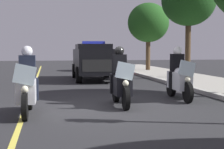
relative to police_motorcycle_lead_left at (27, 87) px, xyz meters
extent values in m
plane|color=#28282B|center=(-0.78, 2.34, -0.70)|extent=(80.00, 80.00, 0.00)
cube|color=#E0D14C|center=(-0.78, -0.10, -0.70)|extent=(48.00, 0.12, 0.01)
cylinder|color=black|center=(0.76, -0.01, -0.38)|extent=(0.64, 0.13, 0.64)
cylinder|color=black|center=(-0.74, 0.01, -0.38)|extent=(0.64, 0.15, 0.64)
cube|color=white|center=(0.03, 0.00, -0.08)|extent=(1.21, 0.46, 0.56)
ellipsoid|color=white|center=(0.08, 0.00, 0.22)|extent=(0.57, 0.33, 0.24)
cube|color=silver|center=(0.66, -0.01, 0.35)|extent=(0.07, 0.56, 0.53)
sphere|color=#F9F4CC|center=(0.72, -0.01, 0.02)|extent=(0.17, 0.17, 0.17)
sphere|color=red|center=(0.53, -0.17, 0.28)|extent=(0.09, 0.09, 0.09)
sphere|color=#1933F2|center=(0.54, 0.15, 0.28)|extent=(0.09, 0.09, 0.09)
cube|color=black|center=(-0.20, 0.00, 0.48)|extent=(0.29, 0.41, 0.60)
cube|color=black|center=(-0.13, 0.20, -0.08)|extent=(0.18, 0.14, 0.56)
cube|color=black|center=(-0.14, -0.20, -0.08)|extent=(0.18, 0.14, 0.56)
sphere|color=silver|center=(-0.18, 0.00, 0.88)|extent=(0.28, 0.28, 0.28)
cylinder|color=black|center=(-0.15, 2.56, -0.38)|extent=(0.64, 0.13, 0.64)
cylinder|color=black|center=(-1.65, 2.59, -0.38)|extent=(0.64, 0.15, 0.64)
cube|color=black|center=(-0.88, 2.57, -0.08)|extent=(1.21, 0.46, 0.56)
ellipsoid|color=black|center=(-0.83, 2.57, 0.22)|extent=(0.57, 0.33, 0.24)
cube|color=silver|center=(-0.25, 2.56, 0.35)|extent=(0.07, 0.56, 0.53)
sphere|color=#F9F4CC|center=(-0.19, 2.56, 0.02)|extent=(0.17, 0.17, 0.17)
sphere|color=red|center=(-0.39, 2.40, 0.28)|extent=(0.09, 0.09, 0.09)
sphere|color=#1933F2|center=(-0.38, 2.72, 0.28)|extent=(0.09, 0.09, 0.09)
cube|color=black|center=(-1.11, 2.58, 0.48)|extent=(0.29, 0.41, 0.60)
cube|color=black|center=(-1.05, 2.77, -0.08)|extent=(0.18, 0.14, 0.56)
cube|color=black|center=(-1.06, 2.38, -0.08)|extent=(0.18, 0.14, 0.56)
sphere|color=black|center=(-1.09, 2.58, 0.88)|extent=(0.28, 0.28, 0.28)
cylinder|color=black|center=(-0.98, 4.68, -0.38)|extent=(0.64, 0.13, 0.64)
cylinder|color=black|center=(-2.48, 4.70, -0.38)|extent=(0.64, 0.15, 0.64)
cube|color=silver|center=(-1.71, 4.69, -0.08)|extent=(1.21, 0.46, 0.56)
ellipsoid|color=silver|center=(-1.66, 4.69, 0.22)|extent=(0.57, 0.33, 0.24)
cube|color=silver|center=(-1.08, 4.68, 0.35)|extent=(0.07, 0.56, 0.53)
sphere|color=#F9F4CC|center=(-1.02, 4.68, 0.02)|extent=(0.17, 0.17, 0.17)
sphere|color=red|center=(-1.21, 4.52, 0.28)|extent=(0.09, 0.09, 0.09)
sphere|color=#1933F2|center=(-1.21, 4.84, 0.28)|extent=(0.09, 0.09, 0.09)
cube|color=black|center=(-1.94, 4.69, 0.48)|extent=(0.29, 0.41, 0.60)
cube|color=black|center=(-1.87, 4.89, -0.08)|extent=(0.18, 0.14, 0.56)
cube|color=black|center=(-1.88, 4.49, -0.08)|extent=(0.18, 0.14, 0.56)
sphere|color=white|center=(-1.92, 4.69, 0.88)|extent=(0.28, 0.28, 0.28)
cube|color=black|center=(-9.21, 2.91, 0.32)|extent=(4.93, 1.99, 1.24)
cube|color=black|center=(-9.51, 2.92, 1.02)|extent=(2.43, 1.79, 0.36)
cube|color=#2633D8|center=(-9.31, 2.91, 1.28)|extent=(0.30, 1.21, 0.14)
cube|color=black|center=(-6.81, 2.86, 0.18)|extent=(0.15, 1.62, 0.56)
cylinder|color=black|center=(-7.64, 3.78, -0.30)|extent=(0.81, 0.30, 0.80)
cylinder|color=black|center=(-7.68, 1.98, -0.30)|extent=(0.81, 0.30, 0.80)
cylinder|color=black|center=(-10.74, 3.84, -0.30)|extent=(0.81, 0.30, 0.80)
cylinder|color=black|center=(-10.78, 2.04, -0.30)|extent=(0.81, 0.30, 0.80)
cylinder|color=black|center=(-12.48, 5.17, -0.37)|extent=(0.66, 0.05, 0.66)
cylinder|color=black|center=(-13.58, 5.19, -0.37)|extent=(0.66, 0.05, 0.66)
cube|color=red|center=(-13.03, 5.18, -0.10)|extent=(1.00, 0.08, 0.36)
cube|color=black|center=(-13.08, 5.18, 0.50)|extent=(0.25, 0.32, 0.56)
sphere|color=tan|center=(-13.05, 5.18, 0.88)|extent=(0.22, 0.22, 0.22)
cylinder|color=#42301E|center=(-8.86, 8.02, 0.91)|extent=(0.30, 0.30, 3.01)
ellipsoid|color=#194216|center=(-8.86, 8.02, 3.58)|extent=(2.93, 2.93, 2.80)
cylinder|color=#4C3823|center=(-15.69, 7.83, 0.54)|extent=(0.33, 0.33, 2.27)
ellipsoid|color=#1E4C19|center=(-15.69, 7.83, 2.88)|extent=(3.02, 3.02, 2.88)
camera|label=1|loc=(8.72, 0.50, 0.94)|focal=55.00mm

